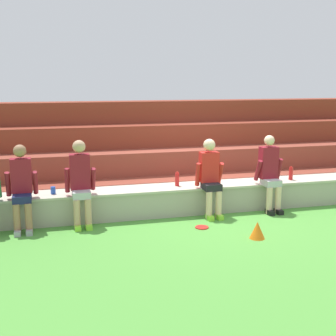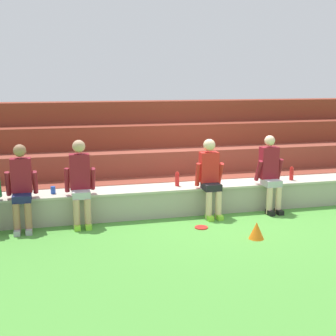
# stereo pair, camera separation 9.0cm
# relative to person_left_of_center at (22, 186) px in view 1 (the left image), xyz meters

# --- Properties ---
(ground_plane) EXTENTS (80.00, 80.00, 0.00)m
(ground_plane) POSITION_rel_person_left_of_center_xyz_m (3.43, 0.00, -0.74)
(ground_plane) COLOR #4C9338
(stone_seating_wall) EXTENTS (9.71, 0.63, 0.50)m
(stone_seating_wall) POSITION_rel_person_left_of_center_xyz_m (3.43, 0.30, -0.47)
(stone_seating_wall) COLOR #A8A08E
(stone_seating_wall) RESTS_ON ground
(brick_bleachers) EXTENTS (10.80, 2.38, 1.93)m
(brick_bleachers) POSITION_rel_person_left_of_center_xyz_m (3.43, 2.23, -0.02)
(brick_bleachers) COLOR brown
(brick_bleachers) RESTS_ON ground
(person_left_of_center) EXTENTS (0.51, 0.57, 1.40)m
(person_left_of_center) POSITION_rel_person_left_of_center_xyz_m (0.00, 0.00, 0.00)
(person_left_of_center) COLOR #996B4C
(person_left_of_center) RESTS_ON ground
(person_center) EXTENTS (0.51, 0.55, 1.44)m
(person_center) POSITION_rel_person_left_of_center_xyz_m (0.94, 0.01, 0.03)
(person_center) COLOR tan
(person_center) RESTS_ON ground
(person_right_of_center) EXTENTS (0.51, 0.55, 1.39)m
(person_right_of_center) POSITION_rel_person_left_of_center_xyz_m (3.22, -0.03, -0.00)
(person_right_of_center) COLOR beige
(person_right_of_center) RESTS_ON ground
(person_far_right) EXTENTS (0.50, 0.52, 1.42)m
(person_far_right) POSITION_rel_person_left_of_center_xyz_m (4.40, -0.02, 0.00)
(person_far_right) COLOR beige
(person_far_right) RESTS_ON ground
(water_bottle_near_right) EXTENTS (0.07, 0.07, 0.26)m
(water_bottle_near_right) POSITION_rel_person_left_of_center_xyz_m (2.71, 0.32, -0.11)
(water_bottle_near_right) COLOR red
(water_bottle_near_right) RESTS_ON stone_seating_wall
(water_bottle_mid_right) EXTENTS (0.08, 0.08, 0.26)m
(water_bottle_mid_right) POSITION_rel_person_left_of_center_xyz_m (4.99, 0.25, -0.11)
(water_bottle_mid_right) COLOR red
(water_bottle_mid_right) RESTS_ON stone_seating_wall
(plastic_cup_middle) EXTENTS (0.08, 0.08, 0.12)m
(plastic_cup_middle) POSITION_rel_person_left_of_center_xyz_m (0.49, 0.28, -0.17)
(plastic_cup_middle) COLOR blue
(plastic_cup_middle) RESTS_ON stone_seating_wall
(frisbee) EXTENTS (0.22, 0.22, 0.02)m
(frisbee) POSITION_rel_person_left_of_center_xyz_m (2.86, -0.67, -0.73)
(frisbee) COLOR red
(frisbee) RESTS_ON ground
(sports_cone) EXTENTS (0.24, 0.24, 0.27)m
(sports_cone) POSITION_rel_person_left_of_center_xyz_m (3.52, -1.37, -0.61)
(sports_cone) COLOR orange
(sports_cone) RESTS_ON ground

